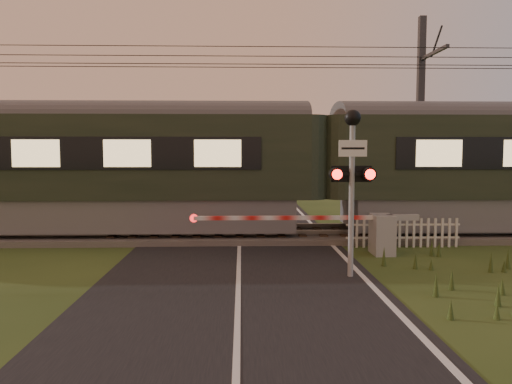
{
  "coord_description": "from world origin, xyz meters",
  "views": [
    {
      "loc": [
        0.07,
        -9.58,
        2.77
      ],
      "look_at": [
        0.44,
        3.2,
        1.74
      ],
      "focal_mm": 35.0,
      "sensor_mm": 36.0,
      "label": 1
    }
  ],
  "objects_px": {
    "train": "(321,166)",
    "boom_gate": "(373,232)",
    "crossing_signal": "(352,163)",
    "catenary_mast": "(420,119)",
    "picket_fence": "(403,233)"
  },
  "relations": [
    {
      "from": "crossing_signal",
      "to": "boom_gate",
      "type": "bearing_deg",
      "value": 65.15
    },
    {
      "from": "boom_gate",
      "to": "catenary_mast",
      "type": "distance_m",
      "value": 6.8
    },
    {
      "from": "picket_fence",
      "to": "crossing_signal",
      "type": "bearing_deg",
      "value": -123.98
    },
    {
      "from": "catenary_mast",
      "to": "crossing_signal",
      "type": "bearing_deg",
      "value": -119.13
    },
    {
      "from": "boom_gate",
      "to": "picket_fence",
      "type": "relative_size",
      "value": 1.85
    },
    {
      "from": "train",
      "to": "boom_gate",
      "type": "height_order",
      "value": "train"
    },
    {
      "from": "boom_gate",
      "to": "catenary_mast",
      "type": "xyz_separation_m",
      "value": [
        3.05,
        5.05,
        3.38
      ]
    },
    {
      "from": "catenary_mast",
      "to": "boom_gate",
      "type": "bearing_deg",
      "value": -121.1
    },
    {
      "from": "boom_gate",
      "to": "picket_fence",
      "type": "xyz_separation_m",
      "value": [
        1.14,
        0.92,
        -0.17
      ]
    },
    {
      "from": "train",
      "to": "picket_fence",
      "type": "distance_m",
      "value": 3.41
    },
    {
      "from": "train",
      "to": "crossing_signal",
      "type": "relative_size",
      "value": 11.79
    },
    {
      "from": "boom_gate",
      "to": "train",
      "type": "bearing_deg",
      "value": 109.23
    },
    {
      "from": "crossing_signal",
      "to": "catenary_mast",
      "type": "xyz_separation_m",
      "value": [
        4.18,
        7.51,
        1.45
      ]
    },
    {
      "from": "train",
      "to": "picket_fence",
      "type": "xyz_separation_m",
      "value": [
        2.12,
        -1.89,
        -1.88
      ]
    },
    {
      "from": "crossing_signal",
      "to": "catenary_mast",
      "type": "relative_size",
      "value": 0.48
    }
  ]
}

